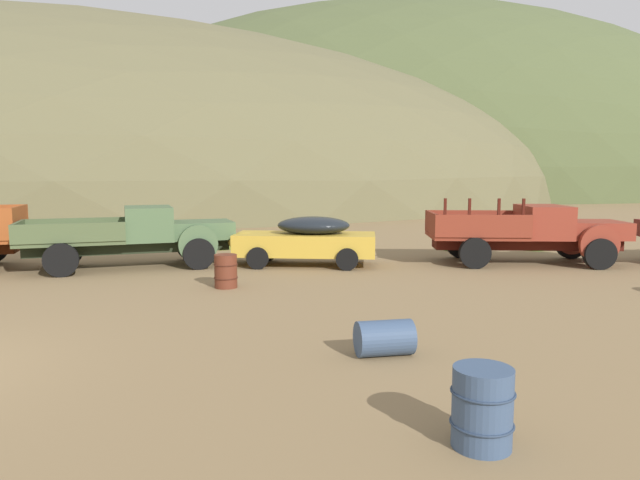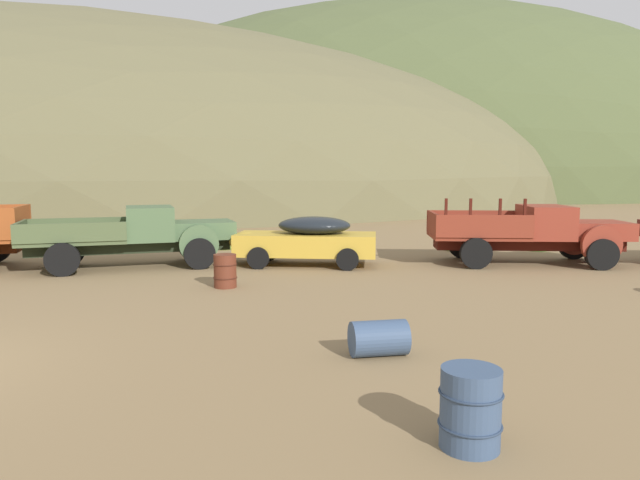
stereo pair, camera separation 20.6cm
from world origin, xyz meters
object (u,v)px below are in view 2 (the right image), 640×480
Objects in this scene: car_faded_yellow at (302,240)px; truck_rust_red at (541,233)px; oil_drum_foreground at (225,271)px; oil_drum_spare at (470,408)px; oil_drum_tipped at (379,338)px; truck_weathered_green at (148,235)px.

car_faded_yellow is 7.74m from truck_rust_red.
oil_drum_spare is (3.02, -9.01, 0.00)m from oil_drum_foreground.
truck_rust_red is at bearing 59.42° from oil_drum_spare.
oil_drum_tipped is 1.09× the size of oil_drum_foreground.
truck_weathered_green is at bearing 113.79° from oil_drum_spare.
truck_rust_red is at bearing -172.27° from car_faded_yellow.
oil_drum_tipped is at bearing -65.12° from oil_drum_foreground.
truck_weathered_green is 7.02× the size of oil_drum_tipped.
truck_weathered_green is at bearing -174.44° from truck_rust_red.
oil_drum_spare is at bearing -71.46° from oil_drum_foreground.
oil_drum_spare is (-6.95, -11.76, -0.57)m from truck_rust_red.
truck_rust_red reaches higher than car_faded_yellow.
truck_rust_red is 11.29m from oil_drum_tipped.
truck_weathered_green is 12.59m from truck_rust_red.
car_faded_yellow is 4.06m from oil_drum_foreground.
truck_rust_red is (12.56, -0.96, 0.01)m from truck_weathered_green.
oil_drum_spare is at bearing -84.60° from oil_drum_tipped.
oil_drum_tipped is at bearing -120.08° from truck_rust_red.
truck_weathered_green is 7.59× the size of oil_drum_spare.
truck_weathered_green reaches higher than car_faded_yellow.
oil_drum_spare is at bearing -78.19° from truck_weathered_green.
car_faded_yellow is 12.39m from oil_drum_spare.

